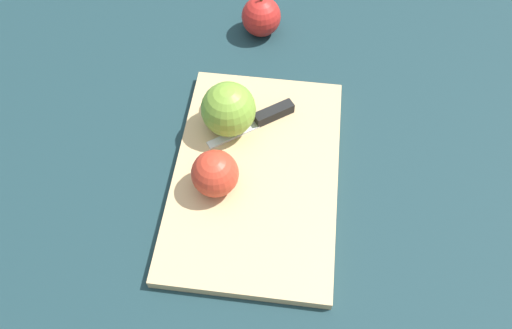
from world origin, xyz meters
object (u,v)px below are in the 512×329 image
apple_whole (261,17)px  apple_half_right (229,109)px  apple_half_left (215,174)px  knife (270,116)px

apple_whole → apple_half_right: bearing=-177.1°
apple_half_left → apple_whole: bearing=106.0°
apple_half_left → knife: bearing=84.1°
apple_half_right → apple_whole: 0.24m
knife → apple_whole: 0.22m
apple_half_left → apple_half_right: apple_half_right is taller
apple_half_left → apple_half_right: size_ratio=0.81×
apple_half_left → knife: size_ratio=0.56×
knife → apple_half_right: bearing=-16.7°
apple_half_left → apple_whole: (0.35, 0.03, -0.02)m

